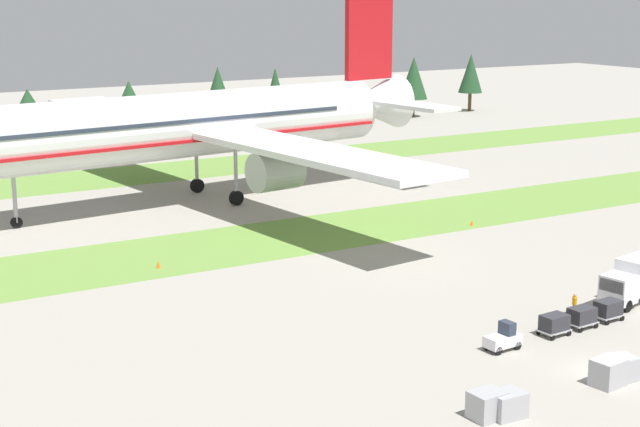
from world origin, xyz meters
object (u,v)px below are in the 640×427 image
Objects in this scene: taxiway_marker_0 at (158,264)px; taxiway_marker_1 at (472,223)px; uld_container_2 at (620,369)px; uld_container_3 at (608,372)px; uld_container_1 at (487,405)px; airliner at (195,124)px; uld_container_0 at (507,404)px; baggage_tug at (503,338)px; cargo_dolly_second at (582,316)px; cargo_dolly_third at (608,309)px; cargo_dolly_lead at (554,323)px; ground_crew_marshaller at (574,303)px; catering_truck at (635,278)px.

taxiway_marker_0 is 34.49m from taxiway_marker_1.
uld_container_2 is 1.00× the size of uld_container_3.
uld_container_1 reaches higher than taxiway_marker_0.
airliner is 38.48× the size of uld_container_0.
uld_container_1 is 1.00× the size of uld_container_2.
baggage_tug reaches higher than taxiway_marker_0.
cargo_dolly_second and cargo_dolly_third have the same top height.
baggage_tug is at bearing -126.08° from taxiway_marker_1.
cargo_dolly_lead is 1.31× the size of ground_crew_marshaller.
uld_container_1 is (-16.03, -8.32, -0.10)m from cargo_dolly_second.
uld_container_3 is 2.97× the size of taxiway_marker_0.
uld_container_3 is at bearing 139.92° from cargo_dolly_second.
taxiway_marker_0 is at bearing 34.73° from catering_truck.
taxiway_marker_1 is (11.83, 26.50, -0.67)m from ground_crew_marshaller.
catering_truck is at bearing -53.32° from ground_crew_marshaller.
uld_container_3 is at bearing 173.97° from airliner.
catering_truck is 3.63× the size of uld_container_2.
cargo_dolly_second reaches higher than taxiway_marker_1.
baggage_tug is 0.37× the size of catering_truck.
taxiway_marker_1 is (20.29, -25.74, -8.92)m from airliner.
uld_container_3 is (-1.33, -0.22, 0.09)m from uld_container_2.
cargo_dolly_second is 1.31× the size of ground_crew_marshaller.
cargo_dolly_second is 1.14× the size of uld_container_1.
uld_container_0 is (-23.03, -11.02, -1.19)m from catering_truck.
ground_crew_marshaller is (-1.30, 2.17, 0.03)m from cargo_dolly_third.
cargo_dolly_second is 31.81m from taxiway_marker_1.
cargo_dolly_third is at bearing 100.92° from catering_truck.
uld_container_2 is 42.07m from taxiway_marker_0.
baggage_tug is 36.23m from taxiway_marker_1.
airliner is 55.50m from cargo_dolly_lead.
airliner reaches higher than cargo_dolly_lead.
catering_truck is at bearing 36.67° from uld_container_3.
uld_container_0 is at bearing 122.31° from cargo_dolly_lead.
ground_crew_marshaller is at bearing 33.88° from uld_container_0.
baggage_tug reaches higher than uld_container_2.
uld_container_1 is at bearing -128.41° from taxiway_marker_1.
uld_container_1 reaches higher than cargo_dolly_third.
uld_container_2 is (-7.96, -8.48, -0.15)m from cargo_dolly_third.
cargo_dolly_lead is at bearing 177.69° from airliner.
taxiway_marker_1 is (28.34, 37.58, -0.49)m from uld_container_0.
uld_container_0 is at bearing 166.29° from airliner.
cargo_dolly_lead is 1.00× the size of cargo_dolly_third.
airliner reaches higher than ground_crew_marshaller.
catering_truck is at bearing 23.69° from uld_container_1.
uld_container_3 is (-3.50, -8.37, -0.06)m from cargo_dolly_lead.
cargo_dolly_second is at bearing -90.00° from baggage_tug.
uld_container_3 is (0.48, -63.10, -8.33)m from airliner.
uld_container_2 is (-5.06, -8.31, -0.15)m from cargo_dolly_second.
uld_container_3 is 3.64× the size of taxiway_marker_1.
uld_container_2 is at bearing -116.46° from taxiway_marker_1.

